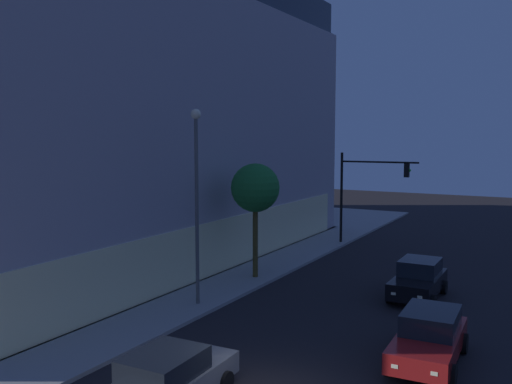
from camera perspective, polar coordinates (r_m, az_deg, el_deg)
name	(u,v)px	position (r m, az deg, el deg)	size (l,w,h in m)	color
modern_building	(26,117)	(40.90, -22.40, 7.08)	(32.82, 32.20, 17.49)	#4C4C51
traffic_light_far_corner	(366,184)	(38.13, 11.10, 0.84)	(0.51, 5.19, 6.15)	black
street_lamp_sidewalk	(197,184)	(24.04, -6.08, 0.85)	(0.44, 0.44, 8.42)	#575757
sidewalk_tree	(255,189)	(28.57, -0.07, 0.34)	(2.50, 2.50, 5.89)	#4E421E
car_grey	(169,378)	(16.40, -8.84, -18.18)	(4.42, 2.19, 1.59)	slate
car_red	(429,337)	(19.81, 17.22, -13.91)	(4.76, 2.24, 1.70)	maroon
car_black	(418,279)	(27.03, 16.21, -8.53)	(4.34, 2.11, 1.76)	black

